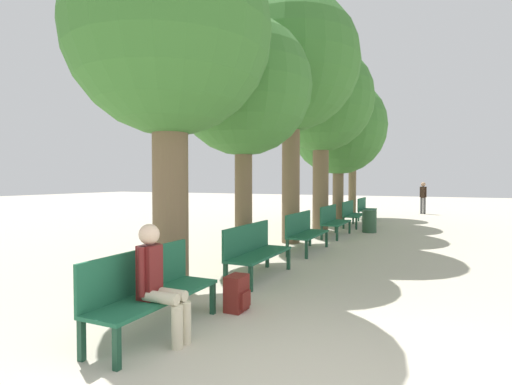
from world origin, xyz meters
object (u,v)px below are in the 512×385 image
object	(u,v)px
bench_row_0	(149,287)
bench_row_2	(304,230)
bench_row_1	(254,248)
tree_row_5	(353,127)
tree_row_4	(338,127)
person_seated	(158,279)
pedestrian_near	(423,196)
trash_bin	(369,221)
tree_row_1	(243,89)
bench_row_3	(333,219)
bench_row_4	(352,212)
bench_row_5	(365,207)
tree_row_0	(169,37)
tree_row_2	(291,64)
backpack	(237,293)
tree_row_3	(321,101)

from	to	relation	value
bench_row_0	bench_row_2	world-z (taller)	same
bench_row_1	tree_row_5	world-z (taller)	tree_row_5
bench_row_1	tree_row_4	world-z (taller)	tree_row_4
tree_row_4	person_seated	world-z (taller)	tree_row_4
pedestrian_near	trash_bin	xyz separation A→B (m)	(-1.29, -8.29, -0.55)
tree_row_1	bench_row_3	bearing A→B (deg)	80.55
bench_row_4	tree_row_1	size ratio (longest dim) A/B	0.35
bench_row_5	bench_row_3	bearing A→B (deg)	-90.00
tree_row_0	tree_row_4	size ratio (longest dim) A/B	0.96
bench_row_0	bench_row_5	bearing A→B (deg)	90.00
pedestrian_near	tree_row_1	bearing A→B (deg)	-101.51
bench_row_3	tree_row_5	size ratio (longest dim) A/B	0.32
bench_row_3	tree_row_4	size ratio (longest dim) A/B	0.31
bench_row_2	tree_row_2	xyz separation A→B (m)	(-0.75, 1.13, 4.32)
bench_row_3	bench_row_5	xyz separation A→B (m)	(0.00, 5.59, 0.00)
person_seated	bench_row_2	bearing A→B (deg)	92.49
tree_row_0	backpack	xyz separation A→B (m)	(1.31, -0.32, -3.64)
backpack	trash_bin	distance (m)	8.71
tree_row_5	tree_row_1	bearing A→B (deg)	-90.00
bench_row_5	trash_bin	distance (m)	4.27
bench_row_1	backpack	size ratio (longest dim) A/B	3.75
tree_row_1	tree_row_2	distance (m)	3.12
tree_row_4	backpack	world-z (taller)	tree_row_4
bench_row_4	pedestrian_near	world-z (taller)	pedestrian_near
bench_row_1	person_seated	bearing A→B (deg)	-85.16
bench_row_0	tree_row_2	bearing A→B (deg)	96.39
tree_row_2	backpack	size ratio (longest dim) A/B	14.38
bench_row_0	bench_row_4	size ratio (longest dim) A/B	1.00
tree_row_0	tree_row_1	xyz separation A→B (m)	(0.00, 2.46, -0.27)
bench_row_3	tree_row_5	bearing A→B (deg)	96.52
bench_row_2	tree_row_4	size ratio (longest dim) A/B	0.31
tree_row_5	pedestrian_near	world-z (taller)	tree_row_5
tree_row_4	tree_row_0	bearing A→B (deg)	-90.00
bench_row_4	tree_row_2	bearing A→B (deg)	-99.59
bench_row_5	trash_bin	bearing A→B (deg)	-78.46
bench_row_5	tree_row_2	bearing A→B (deg)	-95.93
backpack	bench_row_5	bearing A→B (deg)	92.47
bench_row_3	tree_row_1	distance (m)	5.52
bench_row_3	trash_bin	xyz separation A→B (m)	(0.85, 1.41, -0.16)
backpack	tree_row_3	bearing A→B (deg)	98.66
bench_row_0	tree_row_3	distance (m)	10.43
trash_bin	pedestrian_near	bearing A→B (deg)	81.16
tree_row_3	pedestrian_near	world-z (taller)	tree_row_3
tree_row_3	bench_row_0	bearing A→B (deg)	-85.55
bench_row_1	trash_bin	world-z (taller)	bench_row_1
pedestrian_near	bench_row_0	bearing A→B (deg)	-96.76
tree_row_0	pedestrian_near	bearing A→B (deg)	80.15
bench_row_1	bench_row_4	world-z (taller)	same
bench_row_3	trash_bin	distance (m)	1.65
tree_row_1	tree_row_2	xyz separation A→B (m)	(-0.00, 2.86, 1.24)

